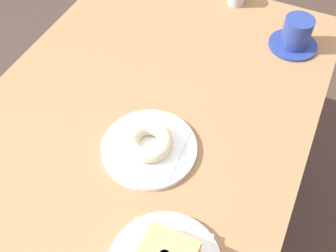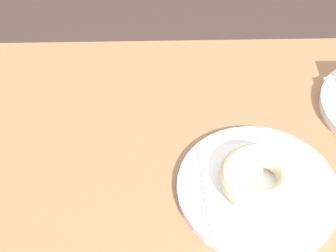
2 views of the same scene
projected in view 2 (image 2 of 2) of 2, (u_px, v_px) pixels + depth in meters
plate_sugar_ring at (258, 189)px, 0.65m from camera, size 0.21×0.21×0.01m
napkin_sugar_ring at (258, 185)px, 0.65m from camera, size 0.15×0.15×0.00m
donut_sugar_ring at (260, 177)px, 0.63m from camera, size 0.11×0.11×0.03m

